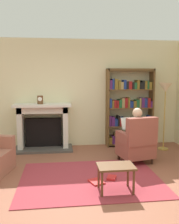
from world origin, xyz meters
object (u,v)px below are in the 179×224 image
at_px(mantel_clock, 40,100).
at_px(seated_reader, 134,132).
at_px(bookshelf, 129,109).
at_px(armchair_reading, 137,143).
at_px(side_table, 116,169).
at_px(floor_lamp, 165,93).
at_px(fireplace, 43,125).

distance_m(mantel_clock, seated_reader, 2.34).
distance_m(bookshelf, seated_reader, 1.28).
bearing_deg(armchair_reading, side_table, 46.90).
relative_size(armchair_reading, side_table, 1.73).
xyz_separation_m(mantel_clock, side_table, (1.28, -2.43, -0.87)).
distance_m(bookshelf, side_table, 2.80).
xyz_separation_m(bookshelf, floor_lamp, (0.74, -0.46, 0.42)).
xyz_separation_m(side_table, floor_lamp, (1.69, 2.10, 1.02)).
distance_m(armchair_reading, side_table, 1.44).
xyz_separation_m(mantel_clock, armchair_reading, (2.01, -1.19, -0.80)).
relative_size(mantel_clock, seated_reader, 0.17).
distance_m(mantel_clock, armchair_reading, 2.47).
distance_m(seated_reader, floor_lamp, 1.44).
bearing_deg(floor_lamp, bookshelf, 148.06).
height_order(armchair_reading, seated_reader, seated_reader).
bearing_deg(fireplace, floor_lamp, -8.30).
height_order(seated_reader, floor_lamp, floor_lamp).
relative_size(armchair_reading, floor_lamp, 0.60).
xyz_separation_m(bookshelf, armchair_reading, (-0.22, -1.32, -0.53)).
bearing_deg(armchair_reading, bookshelf, -111.73).
height_order(mantel_clock, seated_reader, mantel_clock).
bearing_deg(seated_reader, armchair_reading, 90.00).
bearing_deg(floor_lamp, seated_reader, -142.68).
distance_m(mantel_clock, bookshelf, 2.25).
bearing_deg(side_table, bookshelf, 69.65).
height_order(fireplace, seated_reader, seated_reader).
relative_size(fireplace, seated_reader, 1.22).
distance_m(mantel_clock, side_table, 2.88).
bearing_deg(seated_reader, mantel_clock, -40.79).
height_order(fireplace, floor_lamp, floor_lamp).
xyz_separation_m(armchair_reading, seated_reader, (-0.03, 0.11, 0.20)).
relative_size(side_table, floor_lamp, 0.34).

